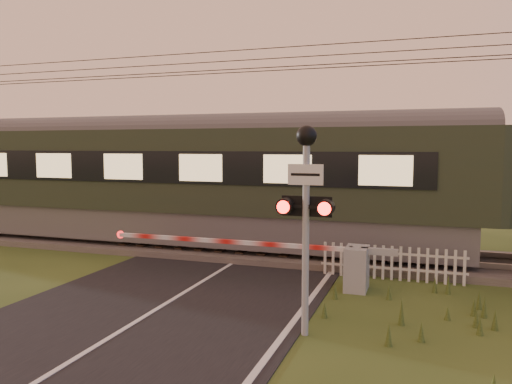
% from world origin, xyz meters
% --- Properties ---
extents(ground, '(160.00, 160.00, 0.00)m').
position_xyz_m(ground, '(0.00, 0.00, 0.00)').
color(ground, '#2D4319').
rests_on(ground, ground).
extents(road, '(6.00, 140.00, 0.03)m').
position_xyz_m(road, '(0.02, -0.23, 0.01)').
color(road, black).
rests_on(road, ground).
extents(track_bed, '(140.00, 3.40, 0.39)m').
position_xyz_m(track_bed, '(0.00, 6.50, 0.07)').
color(track_bed, '#47423D').
rests_on(track_bed, ground).
extents(overhead_wires, '(120.00, 0.62, 0.62)m').
position_xyz_m(overhead_wires, '(0.00, 6.50, 5.72)').
color(overhead_wires, black).
rests_on(overhead_wires, ground).
extents(boom_gate, '(7.18, 0.76, 1.01)m').
position_xyz_m(boom_gate, '(3.16, 3.47, 0.56)').
color(boom_gate, gray).
rests_on(boom_gate, ground).
extents(crossing_signal, '(0.91, 0.36, 3.59)m').
position_xyz_m(crossing_signal, '(3.08, 0.45, 2.47)').
color(crossing_signal, gray).
rests_on(crossing_signal, ground).
extents(picket_fence, '(3.47, 0.07, 0.84)m').
position_xyz_m(picket_fence, '(4.27, 4.60, 0.42)').
color(picket_fence, silver).
rests_on(picket_fence, ground).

